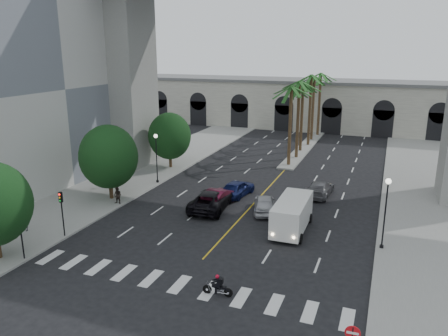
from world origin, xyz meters
TOP-DOWN VIEW (x-y plane):
  - ground at (0.00, 0.00)m, footprint 140.00×140.00m
  - sidewalk_left at (-15.00, 15.00)m, footprint 8.00×100.00m
  - sidewalk_right at (15.00, 15.00)m, footprint 8.00×100.00m
  - median at (0.00, 38.00)m, footprint 2.00×24.00m
  - building_left at (-27.00, 12.00)m, footprint 16.50×32.50m
  - pier_building at (0.00, 55.00)m, footprint 71.00×10.50m
  - palm_a at (0.00, 28.00)m, footprint 3.20×3.20m
  - palm_b at (0.10, 32.00)m, footprint 3.20×3.20m
  - palm_c at (-0.20, 36.00)m, footprint 3.20×3.20m
  - palm_d at (0.15, 40.00)m, footprint 3.20×3.20m
  - palm_e at (-0.10, 44.00)m, footprint 3.20×3.20m
  - palm_f at (0.20, 48.00)m, footprint 3.20×3.20m
  - street_tree_mid at (-13.00, 10.00)m, footprint 5.44×5.44m
  - street_tree_far at (-13.00, 22.00)m, footprint 5.04×5.04m
  - lamp_post_left_far at (-11.40, 16.00)m, footprint 0.40×0.40m
  - lamp_post_right at (11.40, 8.00)m, footprint 0.40×0.40m
  - traffic_signal_near at (-11.30, -2.50)m, footprint 0.25×0.18m
  - traffic_signal_far at (-11.30, 1.50)m, footprint 0.25×0.18m
  - motorcycle_rider at (2.68, -1.76)m, footprint 1.85×0.50m
  - car_a at (1.50, 12.09)m, footprint 3.07×4.92m
  - car_b at (-2.86, 12.10)m, footprint 2.08×5.06m
  - car_c at (-3.16, 11.10)m, footprint 3.32×6.38m
  - car_d at (5.35, 18.24)m, footprint 2.32×5.13m
  - car_e at (-2.17, 15.29)m, footprint 2.61×4.96m
  - cargo_van at (4.62, 8.94)m, footprint 2.48×6.04m
  - pedestrian_a at (-14.78, 1.17)m, footprint 0.59×0.41m
  - pedestrian_b at (-11.50, 8.89)m, footprint 0.77×0.60m

SIDE VIEW (x-z plane):
  - ground at x=0.00m, z-range 0.00..0.00m
  - sidewalk_left at x=-15.00m, z-range 0.00..0.15m
  - sidewalk_right at x=15.00m, z-range 0.00..0.15m
  - median at x=0.00m, z-range 0.00..0.20m
  - motorcycle_rider at x=2.68m, z-range -0.06..1.27m
  - car_d at x=5.35m, z-range 0.00..1.46m
  - car_a at x=1.50m, z-range 0.00..1.56m
  - car_e at x=-2.17m, z-range 0.00..1.61m
  - car_b at x=-2.86m, z-range 0.00..1.63m
  - car_c at x=-3.16m, z-range 0.00..1.72m
  - pedestrian_a at x=-14.78m, z-range 0.15..1.71m
  - pedestrian_b at x=-11.50m, z-range 0.15..1.73m
  - cargo_van at x=4.62m, z-range 0.15..2.71m
  - traffic_signal_near at x=-11.30m, z-range 0.69..4.34m
  - traffic_signal_far at x=-11.30m, z-range 0.69..4.34m
  - lamp_post_left_far at x=-11.40m, z-range 0.55..5.90m
  - lamp_post_right at x=11.40m, z-range 0.55..5.90m
  - street_tree_far at x=-13.00m, z-range 0.56..7.24m
  - street_tree_mid at x=-13.00m, z-range 0.61..7.81m
  - pier_building at x=0.00m, z-range 0.02..8.52m
  - palm_c at x=-0.20m, z-range 3.86..13.96m
  - palm_a at x=0.00m, z-range 3.95..14.25m
  - palm_e at x=-0.10m, z-range 3.99..14.39m
  - palm_b at x=0.10m, z-range 4.07..14.67m
  - palm_f at x=0.20m, z-range 4.11..14.81m
  - palm_d at x=0.15m, z-range 4.20..15.10m
  - building_left at x=-27.00m, z-range 0.01..20.61m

